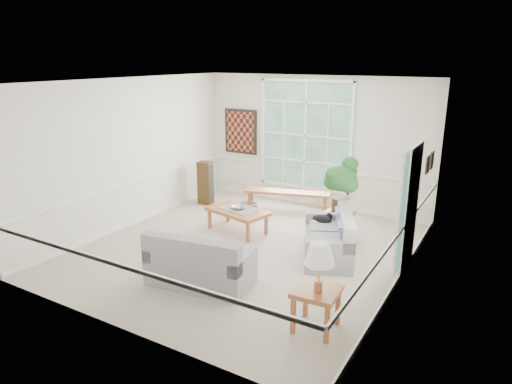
% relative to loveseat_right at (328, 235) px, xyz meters
% --- Properties ---
extents(floor, '(5.50, 6.00, 0.01)m').
position_rel_loveseat_right_xyz_m(floor, '(-1.41, -0.44, -0.42)').
color(floor, '#A59A8D').
rests_on(floor, ground).
extents(ceiling, '(5.50, 6.00, 0.02)m').
position_rel_loveseat_right_xyz_m(ceiling, '(-1.41, -0.44, 2.59)').
color(ceiling, white).
rests_on(ceiling, ground).
extents(wall_back, '(5.50, 0.02, 3.00)m').
position_rel_loveseat_right_xyz_m(wall_back, '(-1.41, 2.56, 1.09)').
color(wall_back, silver).
rests_on(wall_back, ground).
extents(wall_front, '(5.50, 0.02, 3.00)m').
position_rel_loveseat_right_xyz_m(wall_front, '(-1.41, -3.44, 1.09)').
color(wall_front, silver).
rests_on(wall_front, ground).
extents(wall_left, '(0.02, 6.00, 3.00)m').
position_rel_loveseat_right_xyz_m(wall_left, '(-4.16, -0.44, 1.09)').
color(wall_left, silver).
rests_on(wall_left, ground).
extents(wall_right, '(0.02, 6.00, 3.00)m').
position_rel_loveseat_right_xyz_m(wall_right, '(1.34, -0.44, 1.09)').
color(wall_right, silver).
rests_on(wall_right, ground).
extents(window_back, '(2.30, 0.08, 2.40)m').
position_rel_loveseat_right_xyz_m(window_back, '(-1.61, 2.52, 1.24)').
color(window_back, white).
rests_on(window_back, wall_back).
extents(entry_door, '(0.08, 0.90, 2.10)m').
position_rel_loveseat_right_xyz_m(entry_door, '(1.30, 0.16, 0.64)').
color(entry_door, white).
rests_on(entry_door, floor).
extents(door_sidelight, '(0.08, 0.26, 1.90)m').
position_rel_loveseat_right_xyz_m(door_sidelight, '(1.30, -0.47, 0.74)').
color(door_sidelight, white).
rests_on(door_sidelight, wall_right).
extents(wall_art, '(0.90, 0.06, 1.10)m').
position_rel_loveseat_right_xyz_m(wall_art, '(-3.36, 2.51, 1.19)').
color(wall_art, maroon).
rests_on(wall_art, wall_back).
extents(wall_frame_near, '(0.04, 0.26, 0.32)m').
position_rel_loveseat_right_xyz_m(wall_frame_near, '(1.30, 1.31, 1.14)').
color(wall_frame_near, black).
rests_on(wall_frame_near, wall_right).
extents(wall_frame_far, '(0.04, 0.26, 0.32)m').
position_rel_loveseat_right_xyz_m(wall_frame_far, '(1.30, 1.71, 1.14)').
color(wall_frame_far, black).
rests_on(wall_frame_far, wall_right).
extents(loveseat_right, '(1.34, 1.71, 0.82)m').
position_rel_loveseat_right_xyz_m(loveseat_right, '(0.00, 0.00, 0.00)').
color(loveseat_right, gray).
rests_on(loveseat_right, floor).
extents(loveseat_front, '(1.68, 1.05, 0.85)m').
position_rel_loveseat_right_xyz_m(loveseat_front, '(-1.32, -1.91, 0.01)').
color(loveseat_front, gray).
rests_on(loveseat_front, floor).
extents(coffee_table, '(1.36, 0.94, 0.46)m').
position_rel_loveseat_right_xyz_m(coffee_table, '(-2.01, 0.21, -0.18)').
color(coffee_table, '#97522D').
rests_on(coffee_table, floor).
extents(pewter_bowl, '(0.44, 0.44, 0.08)m').
position_rel_loveseat_right_xyz_m(pewter_bowl, '(-2.00, 0.25, 0.09)').
color(pewter_bowl, gray).
rests_on(pewter_bowl, coffee_table).
extents(window_bench, '(1.95, 0.92, 0.45)m').
position_rel_loveseat_right_xyz_m(window_bench, '(-1.74, 1.90, -0.19)').
color(window_bench, '#97522D').
rests_on(window_bench, floor).
extents(end_table, '(0.58, 0.58, 0.50)m').
position_rel_loveseat_right_xyz_m(end_table, '(-0.18, 1.02, -0.16)').
color(end_table, '#97522D').
rests_on(end_table, floor).
extents(houseplant, '(0.89, 0.89, 1.10)m').
position_rel_loveseat_right_xyz_m(houseplant, '(-0.17, 1.03, 0.64)').
color(houseplant, '#235524').
rests_on(houseplant, end_table).
extents(side_table, '(0.59, 0.59, 0.57)m').
position_rel_loveseat_right_xyz_m(side_table, '(0.70, -2.17, -0.13)').
color(side_table, '#97522D').
rests_on(side_table, floor).
extents(table_lamp, '(0.45, 0.45, 0.65)m').
position_rel_loveseat_right_xyz_m(table_lamp, '(0.74, -2.22, 0.48)').
color(table_lamp, white).
rests_on(table_lamp, side_table).
extents(pet_bed, '(0.54, 0.54, 0.13)m').
position_rel_loveseat_right_xyz_m(pet_bed, '(-2.58, 1.54, -0.34)').
color(pet_bed, gray).
rests_on(pet_bed, floor).
extents(floor_speaker, '(0.35, 0.29, 1.02)m').
position_rel_loveseat_right_xyz_m(floor_speaker, '(-3.65, 1.38, 0.10)').
color(floor_speaker, '#382711').
rests_on(floor_speaker, floor).
extents(cat, '(0.44, 0.44, 0.17)m').
position_rel_loveseat_right_xyz_m(cat, '(-0.30, 0.45, 0.10)').
color(cat, black).
rests_on(cat, loveseat_right).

